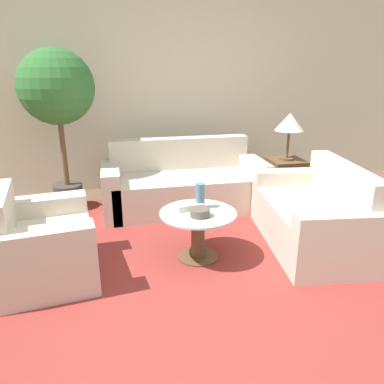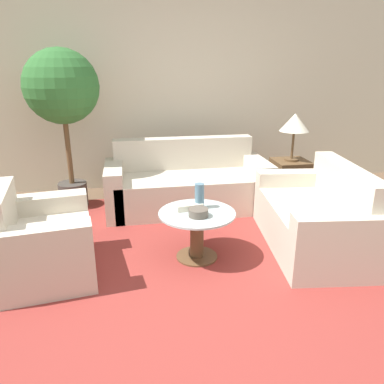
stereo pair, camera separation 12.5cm
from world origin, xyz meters
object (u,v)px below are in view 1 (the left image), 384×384
(loveseat, at_px, (317,218))
(vase, at_px, (200,196))
(table_lamp, at_px, (290,123))
(coffee_table, at_px, (198,229))
(potted_plant, at_px, (57,94))
(sofa_main, at_px, (183,185))
(armchair, at_px, (37,248))
(bowl, at_px, (200,212))
(book_stack, at_px, (190,206))

(loveseat, distance_m, vase, 1.18)
(loveseat, bearing_deg, table_lamp, 175.34)
(coffee_table, relative_size, table_lamp, 1.17)
(potted_plant, height_order, vase, potted_plant)
(vase, bearing_deg, sofa_main, 86.19)
(sofa_main, distance_m, vase, 1.24)
(armchair, height_order, vase, armchair)
(bowl, bearing_deg, sofa_main, 84.83)
(bowl, height_order, book_stack, bowl)
(loveseat, xyz_separation_m, potted_plant, (-2.45, 1.52, 1.09))
(potted_plant, bearing_deg, bowl, -52.54)
(potted_plant, bearing_deg, coffee_table, -50.84)
(sofa_main, bearing_deg, loveseat, -50.04)
(table_lamp, bearing_deg, vase, -140.44)
(potted_plant, bearing_deg, table_lamp, -6.15)
(potted_plant, bearing_deg, armchair, -93.37)
(armchair, bearing_deg, potted_plant, -11.22)
(table_lamp, height_order, book_stack, table_lamp)
(loveseat, bearing_deg, coffee_table, -81.76)
(sofa_main, relative_size, coffee_table, 2.82)
(sofa_main, xyz_separation_m, table_lamp, (1.32, -0.05, 0.72))
(bowl, distance_m, book_stack, 0.18)
(armchair, xyz_separation_m, book_stack, (1.29, 0.13, 0.20))
(book_stack, bearing_deg, coffee_table, -63.17)
(armchair, bearing_deg, table_lamp, -72.86)
(potted_plant, distance_m, bowl, 2.24)
(bowl, relative_size, book_stack, 0.67)
(armchair, relative_size, table_lamp, 1.74)
(coffee_table, distance_m, book_stack, 0.21)
(coffee_table, bearing_deg, vase, 67.61)
(sofa_main, bearing_deg, bowl, -95.17)
(potted_plant, height_order, book_stack, potted_plant)
(vase, bearing_deg, potted_plant, 131.96)
(loveseat, distance_m, bowl, 1.22)
(coffee_table, bearing_deg, bowl, -93.11)
(potted_plant, distance_m, vase, 2.10)
(table_lamp, relative_size, bowl, 3.41)
(table_lamp, bearing_deg, potted_plant, 173.85)
(potted_plant, distance_m, book_stack, 2.09)
(bowl, bearing_deg, table_lamp, 42.98)
(bowl, bearing_deg, loveseat, 5.68)
(vase, height_order, book_stack, vase)
(coffee_table, height_order, table_lamp, table_lamp)
(armchair, xyz_separation_m, coffee_table, (1.35, 0.05, 0.01))
(sofa_main, relative_size, armchair, 1.91)
(potted_plant, height_order, bowl, potted_plant)
(table_lamp, xyz_separation_m, potted_plant, (-2.70, 0.29, 0.37))
(sofa_main, distance_m, coffee_table, 1.31)
(coffee_table, relative_size, book_stack, 2.68)
(loveseat, xyz_separation_m, vase, (-1.15, 0.07, 0.29))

